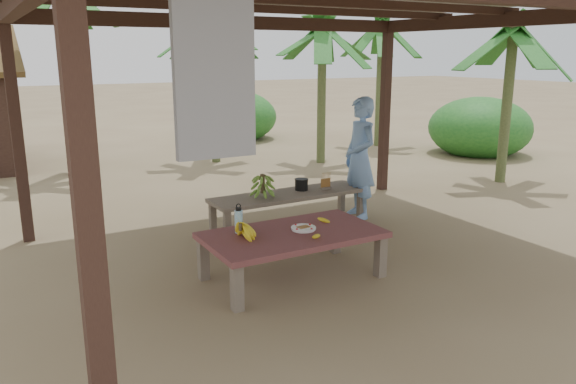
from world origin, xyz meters
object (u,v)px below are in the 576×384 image
ripe_banana_bunch (241,231)px  water_flask (239,221)px  plate (303,228)px  cooking_pot (301,185)px  woman (360,158)px  work_table (293,238)px  bench (290,197)px

ripe_banana_bunch → water_flask: bearing=70.2°
plate → cooking_pot: 1.96m
water_flask → plate: bearing=-22.0°
plate → woman: woman is taller
ripe_banana_bunch → water_flask: (0.07, 0.20, 0.04)m
work_table → plate: bearing=2.8°
water_flask → woman: bearing=27.1°
cooking_pot → woman: (0.84, -0.20, 0.33)m
bench → plate: (-0.76, -1.63, 0.12)m
water_flask → woman: (2.44, 1.25, 0.23)m
water_flask → cooking_pot: (1.60, 1.45, -0.10)m
ripe_banana_bunch → woman: woman is taller
plate → cooking_pot: size_ratio=1.46×
ripe_banana_bunch → water_flask: 0.21m
work_table → ripe_banana_bunch: (-0.56, 0.06, 0.15)m
water_flask → ripe_banana_bunch: bearing=-109.8°
plate → water_flask: bearing=158.0°
bench → cooking_pot: cooking_pot is taller
work_table → ripe_banana_bunch: bearing=173.7°
bench → ripe_banana_bunch: ripe_banana_bunch is taller
work_table → water_flask: 0.58m
work_table → cooking_pot: (1.12, 1.70, 0.09)m
bench → water_flask: (-1.38, -1.37, 0.23)m
cooking_pot → woman: 0.92m
bench → cooking_pot: 0.27m
work_table → woman: woman is taller
ripe_banana_bunch → cooking_pot: size_ratio=1.59×
bench → plate: bearing=-115.9°
plate → water_flask: size_ratio=0.85×
bench → cooking_pot: size_ratio=12.41×
bench → plate: size_ratio=8.49×
water_flask → woman: 2.75m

